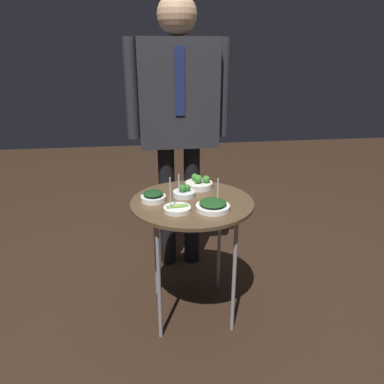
{
  "coord_description": "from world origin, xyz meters",
  "views": [
    {
      "loc": [
        -0.24,
        -1.77,
        1.43
      ],
      "look_at": [
        0.0,
        0.0,
        0.74
      ],
      "focal_mm": 35.0,
      "sensor_mm": 36.0,
      "label": 1
    }
  ],
  "objects_px": {
    "bowl_spinach_far_rim": "(213,206)",
    "bowl_broccoli_front_center": "(184,192)",
    "serving_cart": "(192,210)",
    "bowl_asparagus_front_right": "(177,208)",
    "waiter_figure": "(178,107)",
    "bowl_spinach_mid_left": "(153,196)",
    "bowl_broccoli_mid_right": "(199,183)"
  },
  "relations": [
    {
      "from": "bowl_spinach_far_rim",
      "to": "bowl_spinach_mid_left",
      "type": "relative_size",
      "value": 1.29
    },
    {
      "from": "bowl_spinach_far_rim",
      "to": "bowl_broccoli_front_center",
      "type": "relative_size",
      "value": 1.28
    },
    {
      "from": "serving_cart",
      "to": "bowl_asparagus_front_right",
      "type": "distance_m",
      "value": 0.16
    },
    {
      "from": "bowl_broccoli_mid_right",
      "to": "bowl_asparagus_front_right",
      "type": "bearing_deg",
      "value": -116.56
    },
    {
      "from": "bowl_spinach_mid_left",
      "to": "waiter_figure",
      "type": "relative_size",
      "value": 0.08
    },
    {
      "from": "serving_cart",
      "to": "waiter_figure",
      "type": "relative_size",
      "value": 0.4
    },
    {
      "from": "bowl_asparagus_front_right",
      "to": "waiter_figure",
      "type": "distance_m",
      "value": 0.78
    },
    {
      "from": "bowl_spinach_mid_left",
      "to": "bowl_asparagus_front_right",
      "type": "height_order",
      "value": "bowl_asparagus_front_right"
    },
    {
      "from": "serving_cart",
      "to": "bowl_spinach_far_rim",
      "type": "bearing_deg",
      "value": -55.05
    },
    {
      "from": "serving_cart",
      "to": "bowl_asparagus_front_right",
      "type": "relative_size",
      "value": 3.83
    },
    {
      "from": "bowl_spinach_far_rim",
      "to": "waiter_figure",
      "type": "xyz_separation_m",
      "value": [
        -0.1,
        0.67,
        0.38
      ]
    },
    {
      "from": "bowl_spinach_far_rim",
      "to": "bowl_spinach_mid_left",
      "type": "height_order",
      "value": "bowl_spinach_far_rim"
    },
    {
      "from": "bowl_spinach_mid_left",
      "to": "bowl_broccoli_front_center",
      "type": "relative_size",
      "value": 0.99
    },
    {
      "from": "serving_cart",
      "to": "bowl_asparagus_front_right",
      "type": "bearing_deg",
      "value": -127.0
    },
    {
      "from": "bowl_spinach_far_rim",
      "to": "bowl_asparagus_front_right",
      "type": "bearing_deg",
      "value": 177.96
    },
    {
      "from": "bowl_broccoli_mid_right",
      "to": "bowl_spinach_mid_left",
      "type": "relative_size",
      "value": 1.2
    },
    {
      "from": "bowl_spinach_far_rim",
      "to": "bowl_spinach_mid_left",
      "type": "bearing_deg",
      "value": 151.64
    },
    {
      "from": "bowl_broccoli_mid_right",
      "to": "bowl_spinach_far_rim",
      "type": "bearing_deg",
      "value": -86.29
    },
    {
      "from": "bowl_spinach_far_rim",
      "to": "waiter_figure",
      "type": "distance_m",
      "value": 0.78
    },
    {
      "from": "bowl_broccoli_mid_right",
      "to": "bowl_asparagus_front_right",
      "type": "relative_size",
      "value": 0.86
    },
    {
      "from": "bowl_broccoli_mid_right",
      "to": "bowl_asparagus_front_right",
      "type": "xyz_separation_m",
      "value": [
        -0.15,
        -0.31,
        -0.01
      ]
    },
    {
      "from": "serving_cart",
      "to": "bowl_spinach_mid_left",
      "type": "bearing_deg",
      "value": 171.36
    },
    {
      "from": "bowl_spinach_mid_left",
      "to": "bowl_asparagus_front_right",
      "type": "bearing_deg",
      "value": -53.29
    },
    {
      "from": "serving_cart",
      "to": "bowl_spinach_far_rim",
      "type": "distance_m",
      "value": 0.17
    },
    {
      "from": "bowl_broccoli_front_center",
      "to": "serving_cart",
      "type": "bearing_deg",
      "value": -65.35
    },
    {
      "from": "serving_cart",
      "to": "bowl_asparagus_front_right",
      "type": "xyz_separation_m",
      "value": [
        -0.09,
        -0.12,
        0.07
      ]
    },
    {
      "from": "bowl_spinach_mid_left",
      "to": "bowl_asparagus_front_right",
      "type": "xyz_separation_m",
      "value": [
        0.11,
        -0.15,
        -0.01
      ]
    },
    {
      "from": "bowl_spinach_far_rim",
      "to": "waiter_figure",
      "type": "bearing_deg",
      "value": 98.34
    },
    {
      "from": "bowl_spinach_mid_left",
      "to": "bowl_spinach_far_rim",
      "type": "bearing_deg",
      "value": -28.36
    },
    {
      "from": "bowl_spinach_far_rim",
      "to": "bowl_asparagus_front_right",
      "type": "height_order",
      "value": "bowl_asparagus_front_right"
    },
    {
      "from": "bowl_broccoli_front_center",
      "to": "bowl_spinach_far_rim",
      "type": "bearing_deg",
      "value": -58.63
    },
    {
      "from": "waiter_figure",
      "to": "bowl_broccoli_front_center",
      "type": "bearing_deg",
      "value": -92.55
    }
  ]
}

